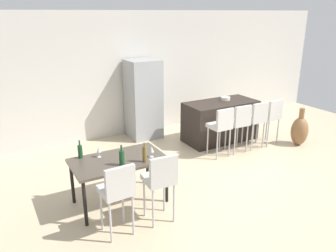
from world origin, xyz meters
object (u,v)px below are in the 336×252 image
Objects in this scene: bar_chair_left at (221,125)px; dining_chair_near at (117,189)px; wine_bottle_left at (122,158)px; floor_vase at (300,131)px; bar_chair_right at (256,118)px; kitchen_island at (220,121)px; wine_bottle_far at (80,151)px; dining_table at (119,163)px; fruit_bowl at (225,99)px; refrigerator at (143,99)px; wine_bottle_middle at (145,154)px; dining_chair_far at (161,178)px; bar_chair_far at (271,115)px; wine_glass_near at (99,150)px; bar_chair_middle at (239,121)px; wine_glass_right at (152,149)px.

dining_chair_near is (-2.78, -1.41, 0.00)m from bar_chair_left.
bar_chair_left is 3.35× the size of wine_bottle_left.
bar_chair_right is at bearing 161.16° from floor_vase.
kitchen_island is 5.91× the size of wine_bottle_far.
fruit_bowl reaches higher than dining_table.
wine_bottle_far is (-3.89, -0.31, 0.15)m from bar_chair_right.
kitchen_island is 1.19× the size of dining_table.
dining_chair_near reaches higher than dining_table.
fruit_bowl is (1.63, -1.00, 0.04)m from refrigerator.
wine_bottle_middle is at bearing -148.64° from fruit_bowl.
dining_chair_far is 4.26m from floor_vase.
wine_bottle_middle is (-2.74, -1.70, 0.41)m from kitchen_island.
bar_chair_left is at bearing -131.91° from fruit_bowl.
dining_table is at bearing 82.59° from wine_bottle_left.
fruit_bowl is at bearing 48.09° from bar_chair_left.
dining_chair_far is at bearing -111.55° from refrigerator.
bar_chair_right is 1.13m from floor_vase.
dining_chair_near is at bearing -147.36° from fruit_bowl.
dining_chair_far is 0.67m from wine_bottle_left.
bar_chair_far is 0.74× the size of dining_table.
dining_chair_near is at bearing -95.12° from wine_glass_near.
bar_chair_far reaches higher than floor_vase.
wine_glass_near is (-3.16, -0.42, 0.17)m from bar_chair_middle.
fruit_bowl is (3.24, 1.51, 0.28)m from dining_table.
wine_bottle_middle is (-2.63, -0.92, 0.17)m from bar_chair_middle.
dining_table is 0.37m from wine_glass_near.
bar_chair_right is 1.00× the size of bar_chair_far.
bar_chair_far is 3.47m from wine_glass_right.
wine_glass_near is (-0.54, 0.99, 0.17)m from dining_chair_far.
bar_chair_middle is 0.57× the size of refrigerator.
wine_bottle_left is (-3.88, -0.87, 0.16)m from bar_chair_far.
dining_chair_near is at bearing -156.49° from bar_chair_middle.
dining_chair_far is (-2.62, -1.41, 0.00)m from bar_chair_middle.
wine_bottle_middle is 0.17× the size of refrigerator.
dining_chair_far is (0.63, 0.00, 0.00)m from dining_chair_near.
wine_glass_right is 1.00× the size of wine_glass_near.
kitchen_island is at bearing 33.05° from dining_chair_near.
bar_chair_far reaches higher than fruit_bowl.
wine_bottle_left reaches higher than kitchen_island.
bar_chair_right is (0.35, -0.78, 0.24)m from kitchen_island.
bar_chair_left reaches higher than dining_table.
dining_table is at bearing 112.27° from dining_chair_far.
wine_bottle_middle is (-3.10, -0.92, 0.17)m from bar_chair_right.
dining_chair_near is 0.57× the size of refrigerator.
wine_bottle_left is at bearing -151.92° from kitchen_island.
wine_bottle_far is 0.93× the size of wine_bottle_middle.
bar_chair_left is 1.00× the size of dining_chair_far.
floor_vase is at bearing -38.15° from refrigerator.
wine_glass_right is (0.96, -0.51, 0.02)m from wine_bottle_far.
bar_chair_left and bar_chair_far have the same top height.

